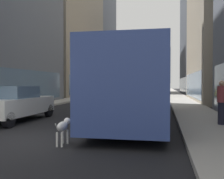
% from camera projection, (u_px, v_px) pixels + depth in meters
% --- Properties ---
extents(ground_plane, '(120.00, 120.00, 0.00)m').
position_uv_depth(ground_plane, '(139.00, 95.00, 42.28)').
color(ground_plane, black).
extents(sidewalk_left, '(2.40, 110.00, 0.15)m').
position_uv_depth(sidewalk_left, '(104.00, 94.00, 43.38)').
color(sidewalk_left, '#ADA89E').
rests_on(sidewalk_left, ground).
extents(sidewalk_right, '(2.40, 110.00, 0.15)m').
position_uv_depth(sidewalk_right, '(175.00, 94.00, 41.19)').
color(sidewalk_right, '#9E9991').
rests_on(sidewalk_right, ground).
extents(building_left_mid, '(10.20, 18.43, 18.39)m').
position_uv_depth(building_left_mid, '(56.00, 34.00, 39.38)').
color(building_left_mid, '#A0937F').
rests_on(building_left_mid, ground).
extents(building_left_far, '(9.16, 15.69, 33.45)m').
position_uv_depth(building_left_far, '(89.00, 14.00, 56.68)').
color(building_left_far, slate).
rests_on(building_left_far, ground).
extents(building_right_far, '(9.41, 19.56, 21.44)m').
position_uv_depth(building_right_far, '(212.00, 30.00, 43.86)').
color(building_right_far, '#4C515B').
rests_on(building_right_far, ground).
extents(transit_bus, '(2.78, 11.53, 3.05)m').
position_uv_depth(transit_bus, '(139.00, 82.00, 12.26)').
color(transit_bus, '#33478C').
rests_on(transit_bus, ground).
extents(car_red_coupe, '(1.74, 4.40, 1.62)m').
position_uv_depth(car_red_coupe, '(145.00, 90.00, 39.39)').
color(car_red_coupe, red).
rests_on(car_red_coupe, ground).
extents(car_white_van, '(1.93, 4.45, 1.62)m').
position_uv_depth(car_white_van, '(14.00, 103.00, 12.02)').
color(car_white_van, silver).
rests_on(car_white_van, ground).
extents(car_blue_hatchback, '(1.76, 3.99, 1.62)m').
position_uv_depth(car_blue_hatchback, '(149.00, 95.00, 20.72)').
color(car_blue_hatchback, '#4C6BB7').
rests_on(car_blue_hatchback, ground).
extents(car_yellow_taxi, '(1.81, 4.65, 1.62)m').
position_uv_depth(car_yellow_taxi, '(155.00, 91.00, 33.67)').
color(car_yellow_taxi, yellow).
rests_on(car_yellow_taxi, ground).
extents(box_truck, '(2.30, 7.50, 3.05)m').
position_uv_depth(box_truck, '(118.00, 84.00, 30.11)').
color(box_truck, '#A51919').
rests_on(box_truck, ground).
extents(dalmatian_dog, '(0.22, 0.96, 0.72)m').
position_uv_depth(dalmatian_dog, '(63.00, 126.00, 7.35)').
color(dalmatian_dog, white).
rests_on(dalmatian_dog, ground).
extents(pedestrian_with_handbag, '(0.45, 0.34, 1.69)m').
position_uv_depth(pedestrian_with_handbag, '(222.00, 102.00, 10.06)').
color(pedestrian_with_handbag, '#1E1E2D').
rests_on(pedestrian_with_handbag, sidewalk_right).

